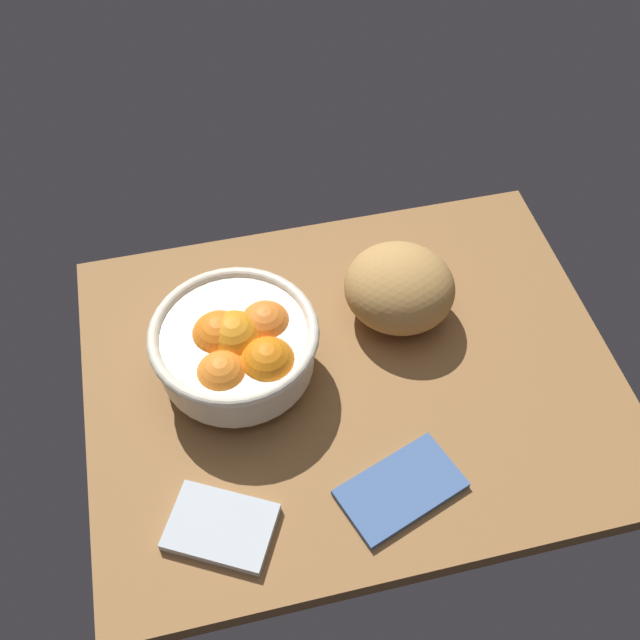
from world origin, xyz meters
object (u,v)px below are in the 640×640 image
Objects in this scene: napkin_folded at (401,489)px; napkin_spare at (221,527)px; fruit_bowl at (238,347)px; bread_loaf at (399,288)px.

napkin_spare is (22.56, -0.11, 0.22)cm from napkin_folded.
fruit_bowl is 23.18cm from napkin_spare.
napkin_folded is at bearing 127.20° from fruit_bowl.
napkin_folded is at bearing 74.43° from bread_loaf.
fruit_bowl reaches higher than napkin_folded.
bread_loaf is 1.05× the size of napkin_folded.
bread_loaf reaches higher than napkin_spare.
bread_loaf is at bearing -105.57° from napkin_folded.
fruit_bowl is at bearing -52.80° from napkin_folded.
bread_loaf is at bearing -137.96° from napkin_spare.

